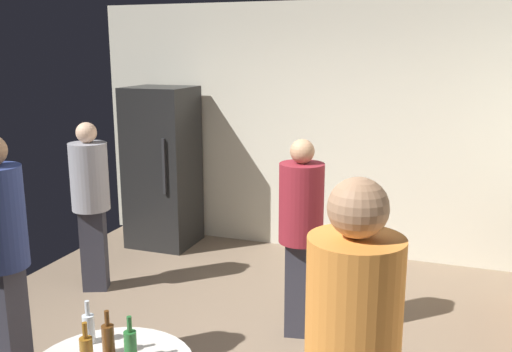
% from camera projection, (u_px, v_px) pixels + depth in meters
% --- Properties ---
extents(wall_back, '(5.32, 0.06, 2.70)m').
position_uv_depth(wall_back, '(327.00, 130.00, 6.06)').
color(wall_back, beige).
rests_on(wall_back, ground_plane).
extents(refrigerator, '(0.70, 0.68, 1.80)m').
position_uv_depth(refrigerator, '(163.00, 167.00, 6.36)').
color(refrigerator, black).
rests_on(refrigerator, ground_plane).
extents(beer_bottle_amber, '(0.06, 0.06, 0.23)m').
position_uv_depth(beer_bottle_amber, '(86.00, 351.00, 2.66)').
color(beer_bottle_amber, '#8C5919').
rests_on(beer_bottle_amber, foreground_table).
extents(beer_bottle_brown, '(0.06, 0.06, 0.23)m').
position_uv_depth(beer_bottle_brown, '(108.00, 338.00, 2.78)').
color(beer_bottle_brown, '#593314').
rests_on(beer_bottle_brown, foreground_table).
extents(beer_bottle_green, '(0.06, 0.06, 0.23)m').
position_uv_depth(beer_bottle_green, '(130.00, 344.00, 2.72)').
color(beer_bottle_green, '#26662D').
rests_on(beer_bottle_green, foreground_table).
extents(beer_bottle_clear, '(0.06, 0.06, 0.23)m').
position_uv_depth(beer_bottle_clear, '(89.00, 327.00, 2.89)').
color(beer_bottle_clear, silver).
rests_on(beer_bottle_clear, foreground_table).
extents(person_in_gray_shirt, '(0.45, 0.45, 1.58)m').
position_uv_depth(person_in_gray_shirt, '(90.00, 194.00, 5.11)').
color(person_in_gray_shirt, '#2D2D38').
rests_on(person_in_gray_shirt, ground_plane).
extents(person_in_navy_shirt, '(0.37, 0.37, 1.70)m').
position_uv_depth(person_in_navy_shirt, '(0.00, 244.00, 3.60)').
color(person_in_navy_shirt, '#2D2D38').
rests_on(person_in_navy_shirt, ground_plane).
extents(person_in_maroon_shirt, '(0.40, 0.40, 1.56)m').
position_uv_depth(person_in_maroon_shirt, '(301.00, 224.00, 4.27)').
color(person_in_maroon_shirt, '#2D2D38').
rests_on(person_in_maroon_shirt, ground_plane).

